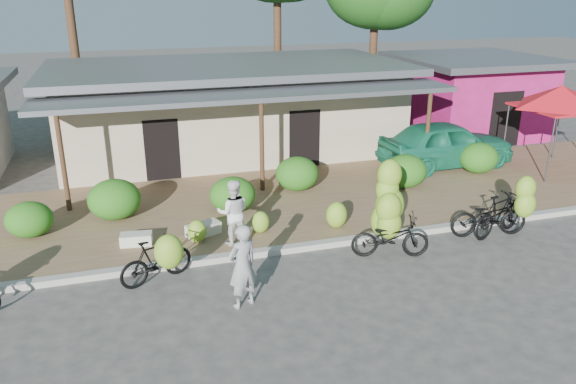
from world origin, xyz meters
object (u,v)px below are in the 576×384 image
Objects in this scene: sack_far at (136,239)px; red_canopy at (561,97)px; bike_center at (389,218)px; sack_near at (203,229)px; teal_van at (446,144)px; vendor at (242,266)px; bystander at (233,212)px; bike_left at (159,258)px; bike_right at (504,211)px; bike_far_right at (489,217)px.

red_canopy is at bearing 8.20° from sack_far.
red_canopy reaches higher than bike_center.
sack_near is at bearing 2.82° from sack_far.
red_canopy is at bearing -115.23° from teal_van.
bystander is (0.37, 2.64, 0.05)m from vendor.
teal_van is at bearing -84.58° from bike_left.
red_canopy reaches higher than vendor.
bystander reaches higher than sack_near.
bike_right is 0.41× the size of teal_van.
teal_van reaches higher than sack_near.
bike_center is at bearing 170.95° from bystander.
red_canopy is 12.57m from sack_near.
sack_far is 0.16× the size of teal_van.
teal_van is (10.20, 5.27, 0.32)m from bike_left.
bike_center is (-8.08, -3.90, -1.75)m from red_canopy.
teal_van reaches higher than sack_far.
bike_far_right is at bearing -111.46° from bike_left.
bike_center is at bearing -111.97° from bike_left.
red_canopy is 14.19m from sack_far.
sack_far is 0.43× the size of vendor.
red_canopy reaches higher than bike_left.
bike_right is 1.19× the size of bystander.
bystander is (0.64, -0.72, 0.67)m from sack_near.
bike_right is at bearing 167.73° from vendor.
vendor is 1.08× the size of bystander.
sack_far is at bearing 105.30° from teal_van.
bike_center is 3.19m from bike_right.
vendor is at bearing -156.15° from red_canopy.
vendor is (-3.86, -1.38, 0.02)m from bike_center.
red_canopy is 14.15m from bike_left.
bystander reaches higher than bike_far_right.
bike_far_right is 7.25m from sack_near.
teal_van is (1.64, 5.36, 0.22)m from bike_right.
vendor is 10.94m from teal_van.
bike_far_right is at bearing -143.68° from red_canopy.
bike_center is at bearing -154.22° from red_canopy.
sack_near is (-7.31, 2.07, -0.43)m from bike_right.
bike_left is 8.55m from bike_right.
teal_van is (10.60, 3.37, 0.66)m from sack_far.
sack_far is (-0.40, 1.90, -0.34)m from bike_left.
bike_center is 3.71m from bystander.
sack_near is 1.13× the size of sack_far.
sack_near reaches higher than sack_far.
bystander is at bearing -15.71° from sack_far.
bike_left is 8.24m from bike_far_right.
bike_far_right is at bearing 43.84° from bike_right.
sack_near is 0.18× the size of teal_van.
bystander is at bearing 58.73° from bike_right.
bike_center is 2.98× the size of sack_far.
sack_near is 3.43m from vendor.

